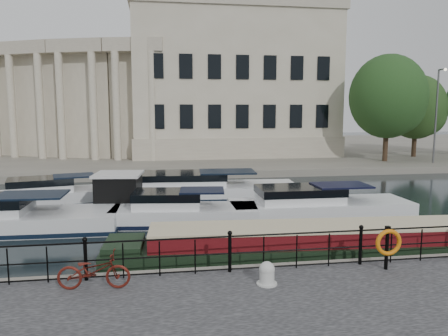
# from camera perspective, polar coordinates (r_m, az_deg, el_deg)

# --- Properties ---
(ground_plane) EXTENTS (160.00, 160.00, 0.00)m
(ground_plane) POSITION_cam_1_polar(r_m,az_deg,el_deg) (15.23, -0.70, -12.31)
(ground_plane) COLOR black
(ground_plane) RESTS_ON ground
(far_bank) EXTENTS (120.00, 42.00, 0.55)m
(far_bank) POSITION_cam_1_polar(r_m,az_deg,el_deg) (53.43, -6.72, 2.32)
(far_bank) COLOR #6B665B
(far_bank) RESTS_ON ground_plane
(railing) EXTENTS (24.14, 0.14, 1.22)m
(railing) POSITION_cam_1_polar(r_m,az_deg,el_deg) (12.74, 0.77, -10.65)
(railing) COLOR black
(railing) RESTS_ON near_quay
(civic_building) EXTENTS (53.55, 31.84, 16.85)m
(civic_building) POSITION_cam_1_polar(r_m,az_deg,el_deg) (48.92, -7.83, 9.75)
(civic_building) COLOR #ADA38C
(civic_building) RESTS_ON far_bank
(bicycle) EXTENTS (1.92, 0.79, 0.99)m
(bicycle) POSITION_cam_1_polar(r_m,az_deg,el_deg) (12.13, -16.65, -12.72)
(bicycle) COLOR #4F140E
(bicycle) RESTS_ON near_quay
(mooring_bollard) EXTENTS (0.56, 0.56, 0.63)m
(mooring_bollard) POSITION_cam_1_polar(r_m,az_deg,el_deg) (12.05, 5.63, -13.57)
(mooring_bollard) COLOR #B4B5B0
(mooring_bollard) RESTS_ON near_quay
(life_ring_post) EXTENTS (0.80, 0.21, 1.30)m
(life_ring_post) POSITION_cam_1_polar(r_m,az_deg,el_deg) (13.67, 20.66, -9.16)
(life_ring_post) COLOR black
(life_ring_post) RESTS_ON near_quay
(narrowboat) EXTENTS (15.82, 3.07, 1.57)m
(narrowboat) POSITION_cam_1_polar(r_m,az_deg,el_deg) (16.10, 13.58, -10.04)
(narrowboat) COLOR black
(narrowboat) RESTS_ON ground_plane
(harbour_hut) EXTENTS (3.31, 2.87, 2.19)m
(harbour_hut) POSITION_cam_1_polar(r_m,az_deg,el_deg) (22.15, -13.55, -3.61)
(harbour_hut) COLOR #6B665B
(harbour_hut) RESTS_ON ground_plane
(cabin_cruisers) EXTENTS (23.60, 9.40, 1.99)m
(cabin_cruisers) POSITION_cam_1_polar(r_m,az_deg,el_deg) (22.54, -8.72, -4.81)
(cabin_cruisers) COLOR silver
(cabin_cruisers) RESTS_ON ground_plane
(trees) EXTENTS (17.71, 9.40, 9.53)m
(trees) POSITION_cam_1_polar(r_m,az_deg,el_deg) (45.86, 25.45, 7.66)
(trees) COLOR black
(trees) RESTS_ON far_bank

